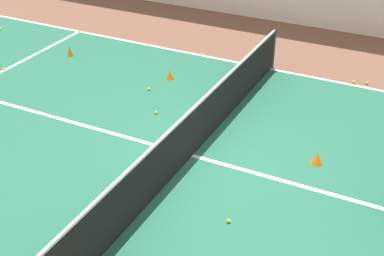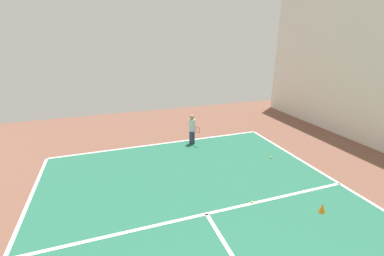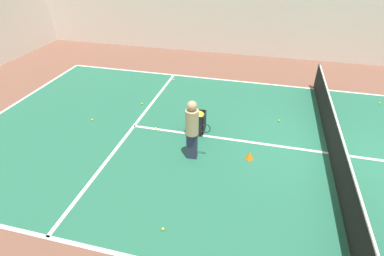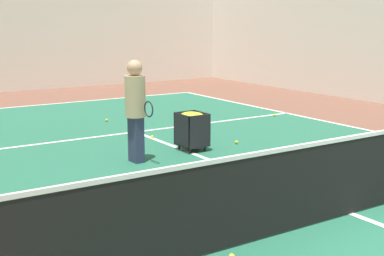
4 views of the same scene
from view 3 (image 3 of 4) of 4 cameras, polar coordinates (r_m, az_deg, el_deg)
The scene contains 19 objects.
ground_plane at distance 9.77m, azimuth 24.57°, elevation -4.39°, with size 33.85×33.85×0.00m, color brown.
court_playing_area at distance 9.77m, azimuth 24.57°, elevation -4.39°, with size 9.20×22.57×0.00m.
line_baseline_far at distance 13.15m, azimuth -31.66°, elevation 3.20°, with size 9.20×0.10×0.00m, color white.
line_sideline_right at distance 13.74m, azimuth 22.29°, elevation 6.92°, with size 0.10×22.57×0.00m, color white.
line_service_far at distance 10.32m, azimuth -10.99°, elevation 0.39°, with size 9.20×0.10×0.00m, color white.
line_centre_service at distance 9.77m, azimuth 24.58°, elevation -4.37°, with size 0.10×12.41×0.00m, color white.
tennis_net at distance 9.48m, azimuth 25.31°, elevation -1.73°, with size 9.50×0.10×1.06m.
coach_at_net at distance 8.14m, azimuth 0.03°, elevation 0.25°, with size 0.39×0.69×1.83m.
ball_cart at distance 9.54m, azimuth 0.81°, elevation 1.86°, with size 0.49×0.56×0.76m.
training_cone_0 at distance 8.77m, azimuth 10.89°, elevation -5.12°, with size 0.24×0.24×0.24m, color orange.
tennis_ball_0 at distance 8.19m, azimuth 28.19°, elevation -13.20°, with size 0.07×0.07×0.07m, color yellow.
tennis_ball_1 at distance 10.80m, azimuth 16.29°, elevation 1.36°, with size 0.07×0.07×0.07m, color yellow.
tennis_ball_2 at distance 13.54m, azimuth -3.51°, elevation 9.16°, with size 0.07×0.07×0.07m, color yellow.
tennis_ball_4 at distance 10.99m, azimuth -18.46°, elevation 1.50°, with size 0.07×0.07×0.07m, color yellow.
tennis_ball_5 at distance 6.90m, azimuth -5.56°, elevation -18.60°, with size 0.07×0.07×0.07m, color yellow.
tennis_ball_11 at distance 11.62m, azimuth -9.50°, elevation 4.60°, with size 0.07×0.07×0.07m, color yellow.
tennis_ball_12 at distance 10.67m, azimuth 2.37°, elevation 2.36°, with size 0.07×0.07×0.07m, color yellow.
tennis_ball_15 at distance 13.57m, azimuth 32.09°, elevation 4.05°, with size 0.07×0.07×0.07m, color yellow.
tennis_ball_16 at distance 10.03m, azimuth -6.91°, elevation -0.02°, with size 0.07×0.07×0.07m, color yellow.
Camera 3 is at (-7.84, 2.21, 5.40)m, focal length 28.00 mm.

